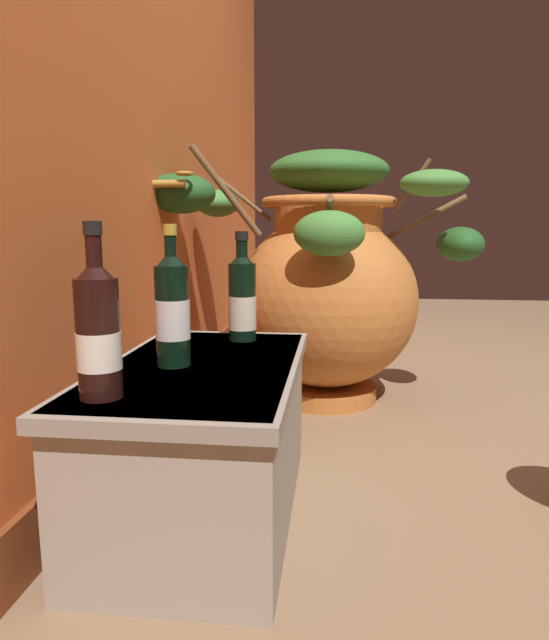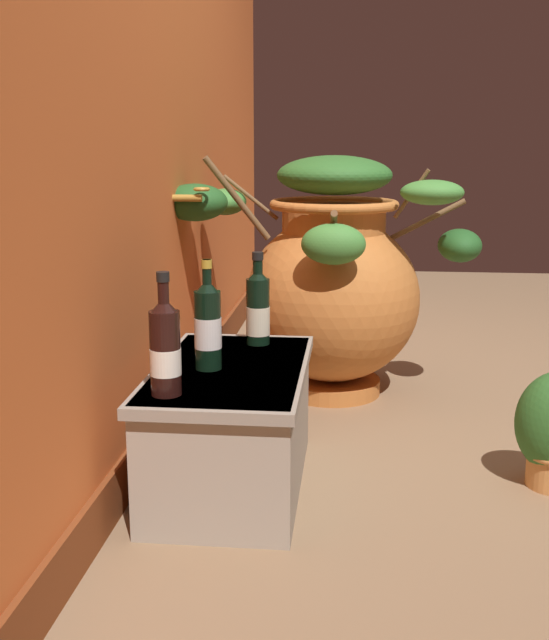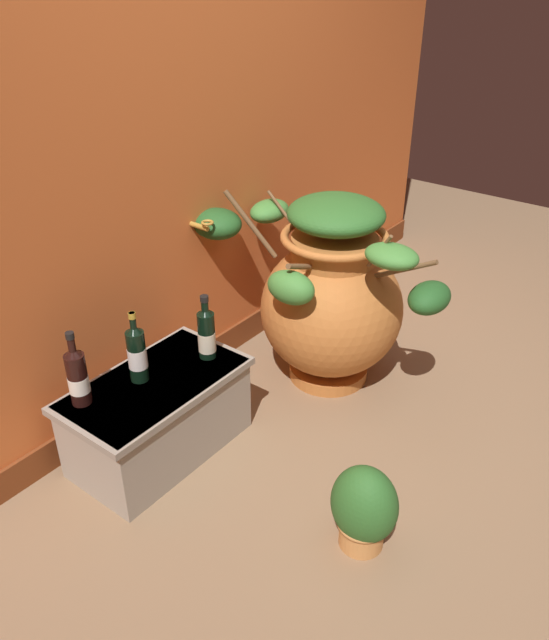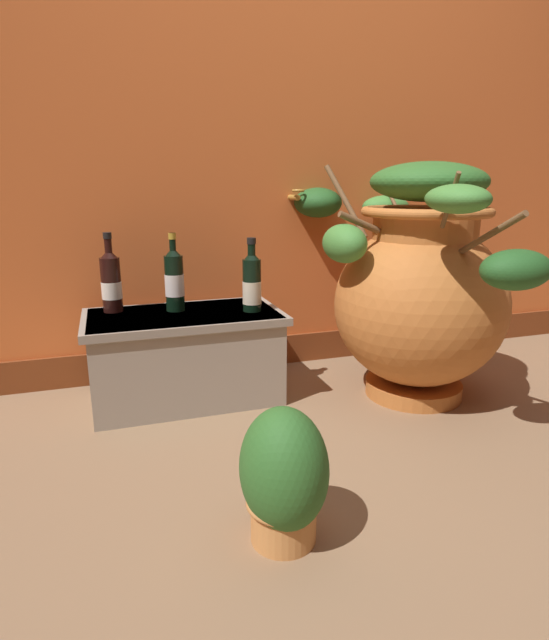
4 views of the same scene
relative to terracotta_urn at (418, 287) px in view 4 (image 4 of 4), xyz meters
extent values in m
plane|color=#896B4C|center=(-0.40, -0.57, -0.45)|extent=(7.00, 7.00, 0.00)
cube|color=#D6662D|center=(-0.40, 0.63, 0.85)|extent=(4.40, 0.20, 2.60)
cube|color=brown|center=(-0.40, 0.53, -0.38)|extent=(4.40, 0.02, 0.14)
cylinder|color=#B28433|center=(-0.34, 0.48, 0.34)|extent=(0.02, 0.10, 0.02)
torus|color=#B28433|center=(-0.34, 0.43, 0.37)|extent=(0.06, 0.06, 0.01)
cylinder|color=#C17033|center=(0.01, 0.00, -0.42)|extent=(0.39, 0.39, 0.06)
ellipsoid|color=#C17033|center=(0.01, 0.00, -0.07)|extent=(0.67, 0.67, 0.64)
cylinder|color=#C17033|center=(0.01, 0.00, 0.22)|extent=(0.39, 0.39, 0.14)
torus|color=#C17033|center=(0.01, 0.00, 0.29)|extent=(0.49, 0.49, 0.04)
cylinder|color=brown|center=(0.07, 0.32, 0.31)|extent=(0.04, 0.22, 0.18)
ellipsoid|color=#428438|center=(0.09, 0.43, 0.29)|extent=(0.23, 0.17, 0.10)
cylinder|color=brown|center=(-0.28, -0.01, 0.26)|extent=(0.17, 0.03, 0.09)
ellipsoid|color=#428438|center=(-0.33, -0.01, 0.19)|extent=(0.15, 0.22, 0.14)
cylinder|color=brown|center=(-0.10, -0.29, 0.34)|extent=(0.05, 0.12, 0.18)
ellipsoid|color=#428438|center=(-0.13, -0.35, 0.35)|extent=(0.18, 0.23, 0.09)
cylinder|color=brown|center=(-0.16, 0.34, 0.32)|extent=(0.12, 0.23, 0.31)
ellipsoid|color=#235623|center=(-0.23, 0.48, 0.31)|extent=(0.21, 0.24, 0.13)
cylinder|color=brown|center=(0.01, -0.35, 0.24)|extent=(0.02, 0.28, 0.16)
ellipsoid|color=#235623|center=(0.01, -0.48, 0.14)|extent=(0.23, 0.16, 0.12)
ellipsoid|color=#2D6628|center=(0.01, 0.00, 0.40)|extent=(0.43, 0.43, 0.15)
cube|color=#9E9384|center=(-0.89, 0.25, -0.27)|extent=(0.72, 0.40, 0.36)
cube|color=gray|center=(-0.89, 0.25, -0.11)|extent=(0.76, 0.42, 0.03)
cylinder|color=black|center=(-0.91, 0.31, 0.01)|extent=(0.07, 0.07, 0.22)
cone|color=black|center=(-0.91, 0.31, 0.14)|extent=(0.07, 0.07, 0.04)
cylinder|color=black|center=(-0.91, 0.31, 0.17)|extent=(0.03, 0.03, 0.09)
cylinder|color=#B7932D|center=(-0.91, 0.31, 0.20)|extent=(0.03, 0.03, 0.02)
cylinder|color=silver|center=(-0.91, 0.31, 0.01)|extent=(0.08, 0.08, 0.09)
cylinder|color=black|center=(-0.62, 0.21, 0.01)|extent=(0.07, 0.07, 0.21)
cone|color=black|center=(-0.62, 0.21, 0.12)|extent=(0.07, 0.07, 0.04)
cylinder|color=black|center=(-0.62, 0.21, 0.15)|extent=(0.03, 0.03, 0.08)
cylinder|color=black|center=(-0.62, 0.21, 0.18)|extent=(0.04, 0.04, 0.02)
cylinder|color=beige|center=(-0.62, 0.21, -0.02)|extent=(0.07, 0.07, 0.09)
cylinder|color=black|center=(-1.15, 0.38, 0.01)|extent=(0.08, 0.08, 0.21)
cone|color=black|center=(-1.15, 0.38, 0.13)|extent=(0.08, 0.08, 0.04)
cylinder|color=black|center=(-1.15, 0.38, 0.17)|extent=(0.03, 0.03, 0.10)
cylinder|color=black|center=(-1.15, 0.38, 0.20)|extent=(0.03, 0.03, 0.02)
cylinder|color=white|center=(-1.15, 0.38, -0.01)|extent=(0.08, 0.08, 0.07)
cylinder|color=#D68E4C|center=(-0.80, -0.68, -0.40)|extent=(0.16, 0.16, 0.11)
torus|color=#C58346|center=(-0.80, -0.68, -0.35)|extent=(0.18, 0.18, 0.02)
ellipsoid|color=#2D6628|center=(-0.80, -0.68, -0.26)|extent=(0.21, 0.24, 0.30)
camera|label=1|loc=(-2.06, -0.04, 0.21)|focal=30.96mm
camera|label=2|loc=(-2.97, -0.09, 0.52)|focal=43.69mm
camera|label=3|loc=(-2.24, -1.39, 1.41)|focal=35.84mm
camera|label=4|loc=(-1.15, -1.68, 0.39)|focal=28.38mm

